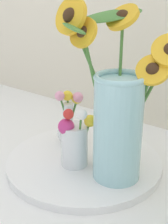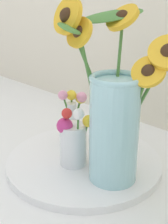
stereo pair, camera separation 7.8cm
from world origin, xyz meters
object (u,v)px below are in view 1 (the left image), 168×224
Objects in this scene: mason_jar_sunflowers at (118,112)px; vase_small_center at (74,141)px; serving_tray at (84,161)px; vase_bulb_right at (69,122)px.

vase_small_center is (-0.11, -0.03, -0.09)m from mason_jar_sunflowers.
vase_bulb_right reaches higher than serving_tray.
vase_bulb_right is (-0.09, 0.08, -0.00)m from vase_small_center.
serving_tray is at bearing 172.07° from mason_jar_sunflowers.
vase_small_center is at bearing -43.76° from vase_bulb_right.
vase_small_center is 0.12m from vase_bulb_right.
mason_jar_sunflowers is 2.52× the size of vase_small_center.
serving_tray is 2.46× the size of vase_small_center.
vase_bulb_right is at bearing 153.70° from serving_tray.
mason_jar_sunflowers is 2.55× the size of vase_bulb_right.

